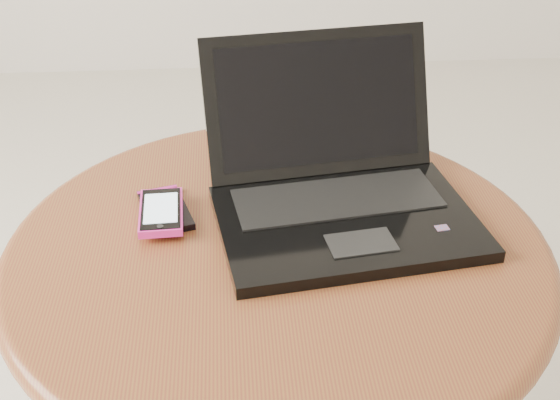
{
  "coord_description": "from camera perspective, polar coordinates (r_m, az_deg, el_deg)",
  "views": [
    {
      "loc": [
        -0.03,
        -0.77,
        1.09
      ],
      "look_at": [
        0.03,
        -0.01,
        0.62
      ],
      "focal_mm": 46.57,
      "sensor_mm": 36.0,
      "label": 1
    }
  ],
  "objects": [
    {
      "name": "laptop",
      "position": [
        0.97,
        4.57,
        1.11
      ],
      "size": [
        0.37,
        0.35,
        0.2
      ],
      "color": "black",
      "rests_on": "table"
    },
    {
      "name": "phone_pink",
      "position": [
        0.97,
        -9.32,
        -0.92
      ],
      "size": [
        0.06,
        0.11,
        0.01
      ],
      "color": "#F92CA7",
      "rests_on": "phone_black"
    },
    {
      "name": "table",
      "position": [
        1.0,
        -0.17,
        -8.74
      ],
      "size": [
        0.7,
        0.7,
        0.56
      ],
      "color": "brown",
      "rests_on": "ground"
    },
    {
      "name": "phone_black",
      "position": [
        0.99,
        -9.0,
        -0.77
      ],
      "size": [
        0.08,
        0.12,
        0.01
      ],
      "color": "black",
      "rests_on": "table"
    }
  ]
}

